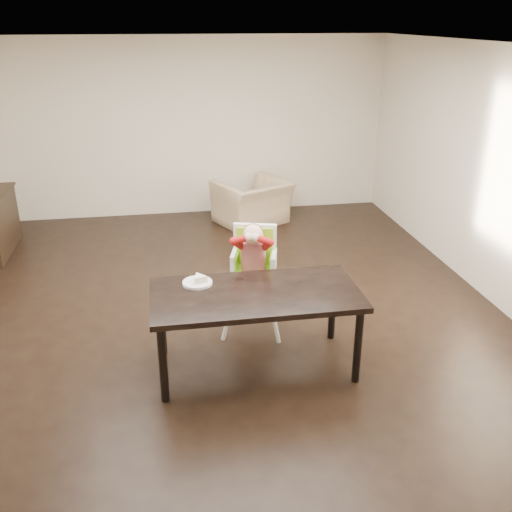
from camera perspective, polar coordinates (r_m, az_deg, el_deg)
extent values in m
plane|color=black|center=(6.15, -3.54, -5.72)|extent=(7.00, 7.00, 0.00)
cube|color=beige|center=(9.03, -6.30, 12.60)|extent=(6.00, 0.02, 2.70)
cube|color=beige|center=(2.52, 5.04, -16.39)|extent=(6.00, 0.02, 2.70)
cube|color=beige|center=(6.63, 23.09, 7.17)|extent=(0.02, 7.00, 2.70)
cube|color=white|center=(5.41, -4.27, 20.27)|extent=(6.00, 7.00, 0.02)
cube|color=black|center=(4.92, -0.04, -3.90)|extent=(1.80, 0.90, 0.05)
cylinder|color=black|center=(4.73, -9.27, -10.66)|extent=(0.07, 0.07, 0.70)
cylinder|color=black|center=(4.98, 10.15, -8.87)|extent=(0.07, 0.07, 0.70)
cylinder|color=black|center=(5.37, -9.43, -6.33)|extent=(0.07, 0.07, 0.70)
cylinder|color=black|center=(5.59, 7.67, -4.98)|extent=(0.07, 0.07, 0.70)
cylinder|color=white|center=(5.58, -2.65, -5.43)|extent=(0.05, 0.05, 0.59)
cylinder|color=white|center=(5.54, 1.72, -5.63)|extent=(0.05, 0.05, 0.59)
cylinder|color=white|center=(5.95, -2.08, -3.50)|extent=(0.05, 0.05, 0.59)
cylinder|color=white|center=(5.92, 2.00, -3.68)|extent=(0.05, 0.05, 0.59)
cube|color=white|center=(5.61, -0.26, -1.84)|extent=(0.51, 0.48, 0.05)
cube|color=#8ED41B|center=(5.60, -0.26, -1.49)|extent=(0.41, 0.40, 0.03)
cube|color=white|center=(5.67, -0.09, 1.10)|extent=(0.42, 0.16, 0.45)
cube|color=#8ED41B|center=(5.64, -0.13, 0.88)|extent=(0.35, 0.11, 0.40)
cube|color=black|center=(5.57, -0.91, 0.60)|extent=(0.08, 0.19, 0.02)
cube|color=black|center=(5.56, 0.50, 0.55)|extent=(0.08, 0.19, 0.02)
cylinder|color=red|center=(5.53, -0.26, 0.01)|extent=(0.30, 0.30, 0.29)
sphere|color=beige|center=(5.43, -0.29, 2.19)|extent=(0.23, 0.23, 0.19)
ellipsoid|color=brown|center=(5.44, -0.26, 2.50)|extent=(0.24, 0.23, 0.15)
sphere|color=beige|center=(5.34, -0.79, 1.88)|extent=(0.10, 0.10, 0.08)
sphere|color=beige|center=(5.33, 0.00, 1.85)|extent=(0.10, 0.10, 0.08)
cylinder|color=white|center=(5.07, -5.89, -2.70)|extent=(0.31, 0.31, 0.02)
torus|color=white|center=(5.07, -5.89, -2.59)|extent=(0.31, 0.31, 0.01)
imported|color=tan|center=(8.66, -0.37, 6.10)|extent=(1.20, 1.04, 0.88)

